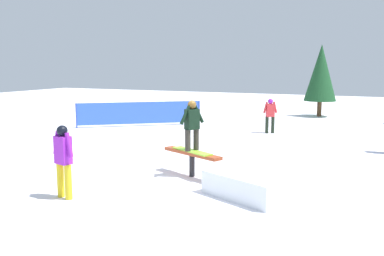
{
  "coord_description": "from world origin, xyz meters",
  "views": [
    {
      "loc": [
        -4.33,
        9.58,
        2.83
      ],
      "look_at": [
        0.0,
        0.0,
        1.24
      ],
      "focal_mm": 40.0,
      "sensor_mm": 36.0,
      "label": 1
    }
  ],
  "objects_px": {
    "rail_feature": "(192,156)",
    "bystander_red": "(270,114)",
    "pine_tree_far": "(321,73)",
    "bystander_purple": "(63,158)",
    "main_rider_on_rail": "(192,127)"
  },
  "relations": [
    {
      "from": "rail_feature",
      "to": "bystander_red",
      "type": "bearing_deg",
      "value": -67.05
    },
    {
      "from": "rail_feature",
      "to": "pine_tree_far",
      "type": "distance_m",
      "value": 14.28
    },
    {
      "from": "bystander_purple",
      "to": "main_rider_on_rail",
      "type": "bearing_deg",
      "value": -107.81
    },
    {
      "from": "pine_tree_far",
      "to": "bystander_purple",
      "type": "bearing_deg",
      "value": 80.29
    },
    {
      "from": "bystander_red",
      "to": "bystander_purple",
      "type": "distance_m",
      "value": 10.37
    },
    {
      "from": "main_rider_on_rail",
      "to": "pine_tree_far",
      "type": "xyz_separation_m",
      "value": [
        -1.15,
        -14.12,
        1.05
      ]
    },
    {
      "from": "bystander_red",
      "to": "bystander_purple",
      "type": "xyz_separation_m",
      "value": [
        1.85,
        10.2,
        0.08
      ]
    },
    {
      "from": "main_rider_on_rail",
      "to": "bystander_purple",
      "type": "xyz_separation_m",
      "value": [
        1.73,
        2.72,
        -0.4
      ]
    },
    {
      "from": "rail_feature",
      "to": "pine_tree_far",
      "type": "height_order",
      "value": "pine_tree_far"
    },
    {
      "from": "main_rider_on_rail",
      "to": "bystander_purple",
      "type": "relative_size",
      "value": 0.83
    },
    {
      "from": "rail_feature",
      "to": "pine_tree_far",
      "type": "relative_size",
      "value": 0.48
    },
    {
      "from": "bystander_purple",
      "to": "pine_tree_far",
      "type": "height_order",
      "value": "pine_tree_far"
    },
    {
      "from": "bystander_red",
      "to": "bystander_purple",
      "type": "relative_size",
      "value": 0.91
    },
    {
      "from": "main_rider_on_rail",
      "to": "bystander_red",
      "type": "bearing_deg",
      "value": -62.74
    },
    {
      "from": "rail_feature",
      "to": "bystander_red",
      "type": "xyz_separation_m",
      "value": [
        -0.11,
        -7.49,
        0.26
      ]
    }
  ]
}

